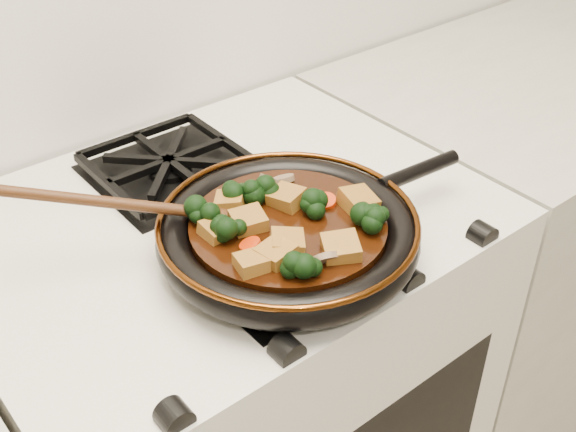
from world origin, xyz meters
TOP-DOWN VIEW (x-y plane):
  - stove at (0.00, 1.69)m, footprint 0.76×0.60m
  - burner_grate_front at (0.00, 1.55)m, footprint 0.23×0.23m
  - burner_grate_back at (0.00, 1.83)m, footprint 0.23×0.23m
  - skillet at (0.01, 1.55)m, footprint 0.47×0.35m
  - braising_sauce at (0.01, 1.55)m, footprint 0.26×0.26m
  - tofu_cube_0 at (0.11, 1.52)m, footprint 0.05×0.05m
  - tofu_cube_1 at (-0.05, 1.50)m, footprint 0.05×0.04m
  - tofu_cube_2 at (-0.08, 1.50)m, footprint 0.04×0.04m
  - tofu_cube_3 at (-0.03, 1.57)m, footprint 0.05×0.05m
  - tofu_cube_4 at (-0.08, 1.58)m, footprint 0.04×0.04m
  - tofu_cube_5 at (-0.02, 1.50)m, footprint 0.06×0.06m
  - tofu_cube_6 at (-0.03, 1.62)m, footprint 0.06×0.06m
  - tofu_cube_7 at (0.04, 1.58)m, footprint 0.05×0.05m
  - tofu_cube_8 at (0.02, 1.45)m, footprint 0.06×0.06m
  - broccoli_floret_0 at (0.03, 1.61)m, footprint 0.09×0.08m
  - broccoli_floret_1 at (0.10, 1.48)m, footprint 0.08×0.09m
  - broccoli_floret_2 at (0.09, 1.47)m, footprint 0.08×0.08m
  - broccoli_floret_3 at (0.05, 1.53)m, footprint 0.09×0.09m
  - broccoli_floret_4 at (-0.04, 1.45)m, footprint 0.07×0.08m
  - broccoli_floret_5 at (-0.07, 1.62)m, footprint 0.08×0.08m
  - broccoli_floret_6 at (-0.07, 1.57)m, footprint 0.08×0.08m
  - broccoli_floret_7 at (-0.01, 1.62)m, footprint 0.08×0.10m
  - carrot_coin_0 at (0.08, 1.55)m, footprint 0.03×0.03m
  - carrot_coin_1 at (-0.06, 1.53)m, footprint 0.03×0.03m
  - carrot_coin_2 at (-0.05, 1.63)m, footprint 0.03×0.03m
  - carrot_coin_3 at (-0.02, 1.50)m, footprint 0.03×0.03m
  - mushroom_slice_0 at (0.07, 1.62)m, footprint 0.03×0.04m
  - mushroom_slice_1 at (0.05, 1.63)m, footprint 0.04×0.04m
  - mushroom_slice_2 at (-0.01, 1.45)m, footprint 0.04×0.04m
  - wooden_spoon at (-0.13, 1.66)m, footprint 0.16×0.11m

SIDE VIEW (x-z plane):
  - stove at x=0.00m, z-range 0.00..0.90m
  - burner_grate_front at x=0.00m, z-range 0.90..0.93m
  - burner_grate_back at x=0.00m, z-range 0.90..0.93m
  - skillet at x=0.01m, z-range 0.92..0.97m
  - braising_sauce at x=0.01m, z-range 0.94..0.96m
  - carrot_coin_0 at x=0.08m, z-range 0.96..0.97m
  - carrot_coin_1 at x=-0.06m, z-range 0.95..0.97m
  - carrot_coin_2 at x=-0.05m, z-range 0.95..0.98m
  - carrot_coin_3 at x=-0.02m, z-range 0.96..0.97m
  - mushroom_slice_0 at x=0.07m, z-range 0.96..0.98m
  - mushroom_slice_1 at x=0.05m, z-range 0.95..0.98m
  - mushroom_slice_2 at x=-0.01m, z-range 0.95..0.98m
  - tofu_cube_4 at x=-0.08m, z-range 0.95..0.98m
  - tofu_cube_2 at x=-0.08m, z-range 0.95..0.98m
  - tofu_cube_1 at x=-0.05m, z-range 0.95..0.98m
  - tofu_cube_6 at x=-0.03m, z-range 0.95..0.98m
  - tofu_cube_5 at x=-0.02m, z-range 0.95..0.98m
  - broccoli_floret_6 at x=-0.07m, z-range 0.93..1.00m
  - tofu_cube_0 at x=0.11m, z-range 0.95..0.98m
  - tofu_cube_3 at x=-0.03m, z-range 0.95..0.98m
  - tofu_cube_7 at x=0.04m, z-range 0.95..0.98m
  - tofu_cube_8 at x=0.02m, z-range 0.95..0.98m
  - broccoli_floret_1 at x=0.10m, z-range 0.93..1.00m
  - broccoli_floret_5 at x=-0.07m, z-range 0.94..1.00m
  - broccoli_floret_3 at x=0.05m, z-range 0.93..1.00m
  - broccoli_floret_2 at x=0.09m, z-range 0.94..1.00m
  - broccoli_floret_0 at x=0.03m, z-range 0.94..1.00m
  - broccoli_floret_4 at x=-0.04m, z-range 0.94..1.00m
  - broccoli_floret_7 at x=-0.01m, z-range 0.93..1.01m
  - wooden_spoon at x=-0.13m, z-range 0.85..1.12m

